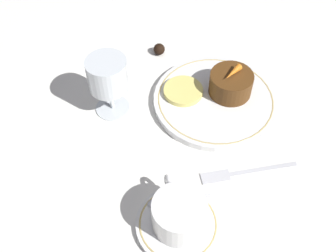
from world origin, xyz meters
name	(u,v)px	position (x,y,z in m)	size (l,w,h in m)	color
ground_plane	(208,104)	(0.00, 0.00, 0.00)	(3.00, 3.00, 0.00)	white
dinner_plate	(215,100)	(0.00, -0.01, 0.01)	(0.24, 0.24, 0.01)	white
saucer	(178,224)	(-0.22, 0.14, 0.01)	(0.13, 0.13, 0.01)	white
coffee_cup	(179,214)	(-0.22, 0.14, 0.04)	(0.11, 0.08, 0.05)	white
spoon	(171,201)	(-0.19, 0.14, 0.01)	(0.03, 0.10, 0.00)	silver
wine_glass	(108,78)	(0.05, 0.18, 0.08)	(0.07, 0.07, 0.12)	silver
fork	(238,173)	(-0.17, 0.01, 0.00)	(0.04, 0.17, 0.01)	silver
dessert_cake	(231,84)	(0.01, -0.05, 0.04)	(0.08, 0.08, 0.04)	#563314
carrot_garnish	(233,73)	(0.01, -0.05, 0.07)	(0.03, 0.04, 0.01)	orange
pineapple_slice	(183,91)	(0.03, 0.04, 0.02)	(0.08, 0.08, 0.01)	#EFE075
chocolate_truffle	(159,49)	(0.17, 0.05, 0.01)	(0.03, 0.03, 0.03)	black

